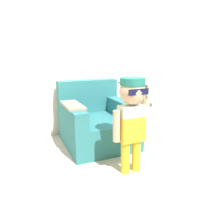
% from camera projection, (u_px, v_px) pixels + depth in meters
% --- Properties ---
extents(ground_plane, '(10.00, 10.00, 0.00)m').
position_uv_depth(ground_plane, '(108.00, 149.00, 2.99)').
color(ground_plane, '#BCB29E').
extents(wall_back, '(10.00, 0.05, 2.60)m').
position_uv_depth(wall_back, '(85.00, 52.00, 3.45)').
color(wall_back, beige).
rests_on(wall_back, ground_plane).
extents(armchair, '(0.94, 1.03, 0.88)m').
position_uv_depth(armchair, '(96.00, 122.00, 3.17)').
color(armchair, '#286B70').
rests_on(armchair, ground_plane).
extents(person_child, '(0.43, 0.32, 1.04)m').
position_uv_depth(person_child, '(132.00, 111.00, 2.27)').
color(person_child, gold).
rests_on(person_child, ground_plane).
extents(side_table, '(0.41, 0.41, 0.51)m').
position_uv_depth(side_table, '(139.00, 116.00, 3.48)').
color(side_table, '#333333').
rests_on(side_table, ground_plane).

